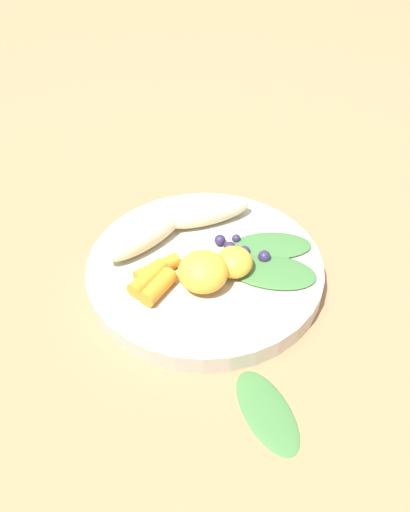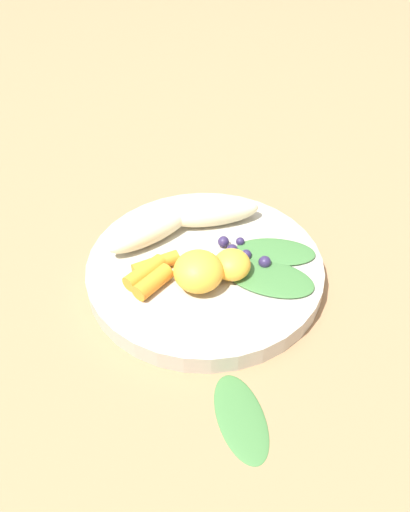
# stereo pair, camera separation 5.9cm
# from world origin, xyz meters

# --- Properties ---
(ground_plane) EXTENTS (2.40, 2.40, 0.00)m
(ground_plane) POSITION_xyz_m (0.00, 0.00, 0.00)
(ground_plane) COLOR #99704C
(bowl) EXTENTS (0.27, 0.27, 0.02)m
(bowl) POSITION_xyz_m (0.00, 0.00, 0.01)
(bowl) COLOR #B2AD9E
(bowl) RESTS_ON ground_plane
(banana_peeled_left) EXTENTS (0.04, 0.12, 0.03)m
(banana_peeled_left) POSITION_xyz_m (0.07, 0.03, 0.04)
(banana_peeled_left) COLOR beige
(banana_peeled_left) RESTS_ON bowl
(banana_peeled_right) EXTENTS (0.08, 0.12, 0.03)m
(banana_peeled_right) POSITION_xyz_m (0.05, -0.05, 0.04)
(banana_peeled_right) COLOR beige
(banana_peeled_right) RESTS_ON bowl
(orange_segment_near) EXTENTS (0.04, 0.04, 0.03)m
(orange_segment_near) POSITION_xyz_m (-0.03, -0.01, 0.04)
(orange_segment_near) COLOR #F4A833
(orange_segment_near) RESTS_ON bowl
(orange_segment_far) EXTENTS (0.05, 0.05, 0.04)m
(orange_segment_far) POSITION_xyz_m (-0.02, 0.03, 0.04)
(orange_segment_far) COLOR #F4A833
(orange_segment_far) RESTS_ON bowl
(carrot_front) EXTENTS (0.02, 0.06, 0.02)m
(carrot_front) POSITION_xyz_m (0.02, 0.05, 0.03)
(carrot_front) COLOR orange
(carrot_front) RESTS_ON bowl
(carrot_mid_left) EXTENTS (0.03, 0.05, 0.02)m
(carrot_mid_left) POSITION_xyz_m (0.02, 0.07, 0.03)
(carrot_mid_left) COLOR orange
(carrot_mid_left) RESTS_ON bowl
(carrot_mid_right) EXTENTS (0.03, 0.05, 0.02)m
(carrot_mid_right) POSITION_xyz_m (0.00, 0.07, 0.03)
(carrot_mid_right) COLOR orange
(carrot_mid_right) RESTS_ON bowl
(blueberry_pile) EXTENTS (0.07, 0.04, 0.01)m
(blueberry_pile) POSITION_xyz_m (-0.02, -0.04, 0.03)
(blueberry_pile) COLOR #2D234C
(blueberry_pile) RESTS_ON bowl
(coconut_shred_patch) EXTENTS (0.04, 0.04, 0.00)m
(coconut_shred_patch) POSITION_xyz_m (-0.01, -0.01, 0.02)
(coconut_shred_patch) COLOR white
(coconut_shred_patch) RESTS_ON bowl
(kale_leaf_left) EXTENTS (0.12, 0.10, 0.00)m
(kale_leaf_left) POSITION_xyz_m (-0.06, -0.04, 0.03)
(kale_leaf_left) COLOR #3D7038
(kale_leaf_left) RESTS_ON bowl
(kale_leaf_right) EXTENTS (0.10, 0.10, 0.00)m
(kale_leaf_right) POSITION_xyz_m (-0.04, -0.08, 0.03)
(kale_leaf_right) COLOR #3D7038
(kale_leaf_right) RESTS_ON bowl
(kale_leaf_stray) EXTENTS (0.11, 0.08, 0.01)m
(kale_leaf_stray) POSITION_xyz_m (-0.17, 0.08, 0.00)
(kale_leaf_stray) COLOR #3D7038
(kale_leaf_stray) RESTS_ON ground_plane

